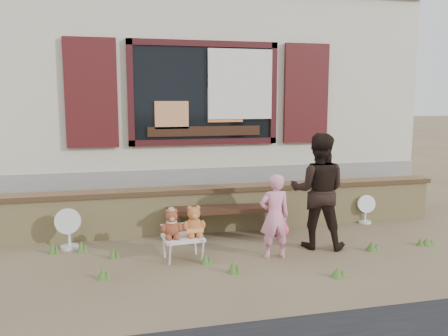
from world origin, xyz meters
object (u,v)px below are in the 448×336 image
object	(u,v)px
child	(275,216)
adult	(318,191)
folding_chair	(183,239)
bench	(227,215)
teddy_bear_right	(194,220)
teddy_bear_left	(171,223)

from	to	relation	value
child	adult	size ratio (longest dim) A/B	0.69
adult	child	bearing A→B (deg)	46.06
folding_chair	adult	size ratio (longest dim) A/B	0.33
child	bench	bearing A→B (deg)	-69.56
teddy_bear_right	adult	xyz separation A→B (m)	(1.68, 0.06, 0.28)
folding_chair	teddy_bear_right	xyz separation A→B (m)	(0.14, 0.01, 0.22)
folding_chair	adult	xyz separation A→B (m)	(1.82, 0.07, 0.50)
child	adult	bearing A→B (deg)	-157.60
bench	teddy_bear_right	size ratio (longest dim) A/B	4.43
folding_chair	adult	world-z (taller)	adult
teddy_bear_right	adult	distance (m)	1.70
folding_chair	child	distance (m)	1.16
bench	teddy_bear_left	size ratio (longest dim) A/B	4.71
bench	teddy_bear_right	xyz separation A→B (m)	(-0.62, -0.80, 0.17)
folding_chair	teddy_bear_left	bearing A→B (deg)	180.00
bench	teddy_bear_left	xyz separation A→B (m)	(-0.90, -0.82, 0.16)
teddy_bear_left	adult	xyz separation A→B (m)	(1.96, 0.08, 0.29)
bench	adult	distance (m)	1.36
teddy_bear_right	adult	size ratio (longest dim) A/B	0.25
teddy_bear_left	adult	size ratio (longest dim) A/B	0.24
teddy_bear_left	teddy_bear_right	size ratio (longest dim) A/B	0.94
teddy_bear_left	teddy_bear_right	distance (m)	0.28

